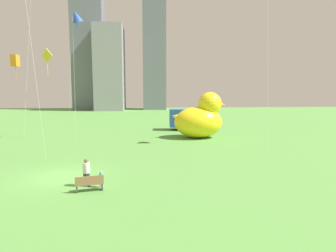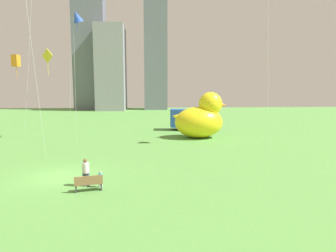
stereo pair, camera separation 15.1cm
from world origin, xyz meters
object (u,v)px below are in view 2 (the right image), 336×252
giant_inflatable_duck (201,118)px  kite_orange (16,61)px  kite_yellow (49,60)px  person_adult (86,171)px  kite_blue (77,17)px  park_bench (89,183)px  person_child (100,178)px  box_truck (191,119)px

giant_inflatable_duck → kite_orange: 19.92m
kite_yellow → person_adult: bearing=-63.7°
kite_orange → kite_blue: kite_blue is taller
kite_yellow → giant_inflatable_duck: bearing=21.8°
person_adult → kite_yellow: size_ratio=0.18×
park_bench → kite_blue: (-4.12, 16.67, 12.69)m
person_child → kite_blue: bearing=106.2°
person_adult → kite_yellow: 13.57m
park_bench → kite_orange: size_ratio=0.18×
giant_inflatable_duck → kite_yellow: size_ratio=0.70×
park_bench → kite_yellow: size_ratio=0.17×
box_truck → kite_yellow: (-14.61, -12.41, 6.71)m
person_child → box_truck: bearing=69.3°
person_adult → park_bench: bearing=-69.6°
kite_yellow → kite_orange: bearing=147.8°
park_bench → person_child: bearing=49.0°
park_bench → person_child: (0.54, 0.62, 0.06)m
kite_orange → kite_blue: size_ratio=0.64×
person_adult → kite_blue: kite_blue is taller
box_truck → park_bench: bearing=-111.3°
giant_inflatable_duck → kite_yellow: (-14.74, -5.90, 5.92)m
giant_inflatable_duck → box_truck: giant_inflatable_duck is taller
kite_orange → giant_inflatable_duck: bearing=10.4°
person_child → kite_yellow: bearing=119.5°
person_child → kite_blue: 20.94m
person_adult → box_truck: box_truck is taller
person_adult → box_truck: 24.60m
person_adult → kite_blue: bearing=103.5°
person_adult → kite_blue: size_ratio=0.12×
park_bench → giant_inflatable_duck: (9.33, 17.05, 1.77)m
box_truck → kite_blue: 19.03m
kite_yellow → person_child: bearing=-60.5°
person_child → box_truck: (8.65, 22.93, 0.91)m
kite_orange → box_truck: bearing=28.1°
person_child → box_truck: size_ratio=0.16×
kite_orange → person_child: bearing=-52.7°
giant_inflatable_duck → person_adult: bearing=-120.8°
person_adult → person_child: person_adult is taller
giant_inflatable_duck → kite_yellow: 16.95m
kite_blue → park_bench: bearing=-76.1°
person_child → box_truck: box_truck is taller
person_adult → giant_inflatable_duck: bearing=59.2°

